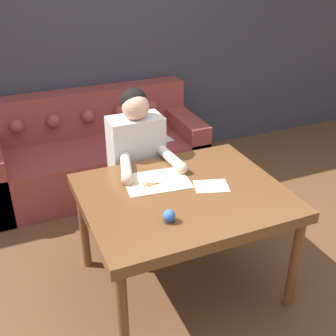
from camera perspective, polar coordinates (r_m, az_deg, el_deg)
ground_plane at (r=3.00m, az=5.10°, el=-15.48°), size 16.00×16.00×0.00m
wall_back at (r=4.18m, az=-8.08°, el=17.28°), size 8.00×0.06×2.60m
dining_table at (r=2.60m, az=2.10°, el=-4.63°), size 1.22×1.00×0.73m
couch at (r=4.03m, az=-9.93°, el=1.80°), size 1.98×0.84×0.86m
person at (r=3.11m, az=-4.16°, el=-0.03°), size 0.46×0.60×1.20m
pattern_paper_main at (r=2.67m, az=-1.54°, el=-1.80°), size 0.43×0.33×0.00m
pattern_paper_offcut at (r=2.63m, az=5.88°, el=-2.46°), size 0.25×0.22×0.00m
scissors at (r=2.63m, az=-1.84°, el=-2.21°), size 0.23×0.09×0.01m
pin_cushion at (r=2.28m, az=0.17°, el=-6.56°), size 0.07×0.07×0.07m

